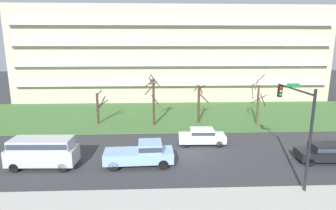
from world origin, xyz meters
TOP-DOWN VIEW (x-y plane):
  - ground at (0.00, 0.00)m, footprint 160.00×160.00m
  - sidewalk_curb_near at (0.00, -8.00)m, footprint 80.00×4.00m
  - grass_lawn_strip at (0.00, 14.00)m, footprint 80.00×16.00m
  - apartment_building at (0.00, 27.39)m, footprint 52.14×11.74m
  - tree_far_left at (-9.70, 10.13)m, footprint 1.71×1.55m
  - tree_left at (-3.12, 9.17)m, footprint 1.82×1.84m
  - tree_center at (2.39, 9.89)m, footprint 1.89×2.01m
  - tree_right at (9.22, 9.03)m, footprint 2.11×2.20m
  - sedan_black_near_left at (10.91, -2.00)m, footprint 4.49×2.03m
  - van_silver_center_left at (-11.62, -2.00)m, footprint 5.27×2.18m
  - pickup_blue_center_right at (-3.94, -1.99)m, footprint 5.47×2.21m
  - sedan_white_near_right at (1.56, 2.50)m, footprint 4.45×1.93m
  - traffic_signal_mast at (6.79, -4.95)m, footprint 0.90×5.13m

SIDE VIEW (x-z plane):
  - ground at x=0.00m, z-range 0.00..0.00m
  - grass_lawn_strip at x=0.00m, z-range 0.00..0.08m
  - sidewalk_curb_near at x=0.00m, z-range 0.00..0.15m
  - sedan_black_near_left at x=10.91m, z-range 0.09..1.66m
  - sedan_white_near_right at x=1.56m, z-range 0.09..1.66m
  - pickup_blue_center_right at x=-3.94m, z-range 0.04..1.99m
  - van_silver_center_left at x=-11.62m, z-range 0.22..2.58m
  - tree_far_left at x=-9.70m, z-range 0.00..4.16m
  - tree_center at x=2.39m, z-range 0.22..4.97m
  - tree_right at x=9.22m, z-range -0.15..5.85m
  - tree_left at x=-3.12m, z-range 0.15..6.33m
  - traffic_signal_mast at x=6.79m, z-range 1.22..8.01m
  - apartment_building at x=0.00m, z-range 0.00..15.55m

